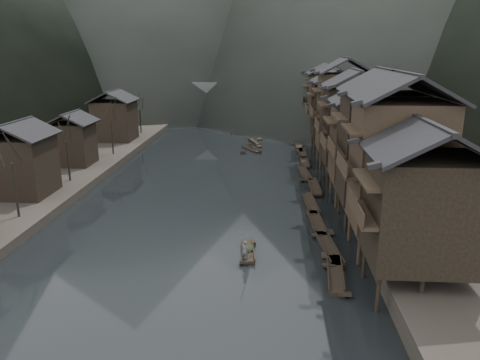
{
  "coord_description": "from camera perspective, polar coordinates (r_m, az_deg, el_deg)",
  "views": [
    {
      "loc": [
        6.94,
        -38.4,
        16.95
      ],
      "look_at": [
        3.61,
        11.96,
        2.5
      ],
      "focal_mm": 35.0,
      "sensor_mm": 36.0,
      "label": 1
    }
  ],
  "objects": [
    {
      "name": "stone_bridge",
      "position": [
        111.25,
        0.19,
        9.87
      ],
      "size": [
        40.0,
        6.0,
        9.0
      ],
      "color": "#4C4C4F",
      "rests_on": "ground"
    },
    {
      "name": "right_bank",
      "position": [
        84.81,
        23.08,
        3.78
      ],
      "size": [
        40.0,
        200.0,
        1.8
      ],
      "primitive_type": "cube",
      "color": "#2D2823",
      "rests_on": "ground"
    },
    {
      "name": "midriver_boats",
      "position": [
        87.25,
        0.86,
        4.91
      ],
      "size": [
        6.63,
        23.26,
        0.45
      ],
      "color": "black",
      "rests_on": "water"
    },
    {
      "name": "hero_sampan",
      "position": [
        40.07,
        0.99,
        -8.73
      ],
      "size": [
        1.37,
        4.7,
        0.43
      ],
      "color": "black",
      "rests_on": "water"
    },
    {
      "name": "moored_sampans",
      "position": [
        62.03,
        8.29,
        0.14
      ],
      "size": [
        2.4,
        60.8,
        0.47
      ],
      "color": "black",
      "rests_on": "water"
    },
    {
      "name": "left_bank",
      "position": [
        90.41,
        -24.0,
        4.17
      ],
      "size": [
        40.0,
        200.0,
        1.2
      ],
      "primitive_type": "cube",
      "color": "#2D2823",
      "rests_on": "ground"
    },
    {
      "name": "water",
      "position": [
        42.55,
        -5.98,
        -7.59
      ],
      "size": [
        300.0,
        300.0,
        0.0
      ],
      "primitive_type": "plane",
      "color": "black",
      "rests_on": "ground"
    },
    {
      "name": "boatman",
      "position": [
        38.16,
        0.64,
        -8.27
      ],
      "size": [
        0.74,
        0.66,
        1.69
      ],
      "primitive_type": "imported",
      "rotation": [
        0.0,
        0.0,
        2.62
      ],
      "color": "#58575A",
      "rests_on": "hero_sampan"
    },
    {
      "name": "bamboo_pole",
      "position": [
        37.16,
        0.96,
        -4.62
      ],
      "size": [
        1.17,
        2.02,
        3.51
      ],
      "primitive_type": "cylinder",
      "rotation": [
        0.57,
        0.0,
        -0.51
      ],
      "color": "#8C7A51",
      "rests_on": "boatman"
    },
    {
      "name": "cargo_heap",
      "position": [
        40.05,
        1.03,
        -7.91
      ],
      "size": [
        1.02,
        1.34,
        0.61
      ],
      "primitive_type": "ellipsoid",
      "color": "black",
      "rests_on": "hero_sampan"
    },
    {
      "name": "bare_trees",
      "position": [
        59.7,
        -20.0,
        5.0
      ],
      "size": [
        3.84,
        62.66,
        7.68
      ],
      "color": "black",
      "rests_on": "left_bank"
    },
    {
      "name": "stilt_houses",
      "position": [
        59.24,
        13.93,
        7.76
      ],
      "size": [
        9.0,
        67.6,
        15.71
      ],
      "color": "black",
      "rests_on": "ground"
    },
    {
      "name": "left_houses",
      "position": [
        65.61,
        -21.09,
        5.0
      ],
      "size": [
        8.1,
        53.2,
        8.73
      ],
      "color": "black",
      "rests_on": "left_bank"
    }
  ]
}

